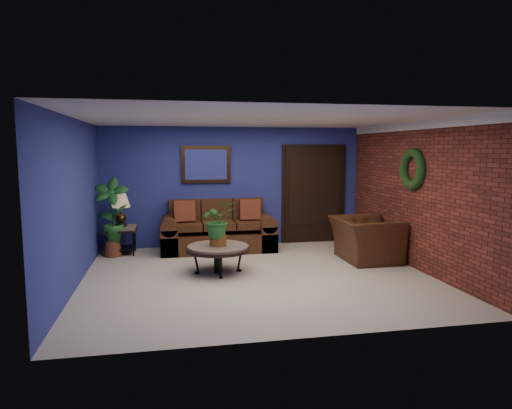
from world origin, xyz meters
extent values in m
plane|color=#C2B2A0|center=(0.00, 0.00, 0.00)|extent=(5.50, 5.50, 0.00)
cube|color=navy|center=(0.00, 2.50, 1.25)|extent=(5.50, 0.04, 2.50)
cube|color=navy|center=(-2.75, 0.00, 1.25)|extent=(0.04, 5.00, 2.50)
cube|color=maroon|center=(2.75, 0.00, 1.25)|extent=(0.04, 5.00, 2.50)
cube|color=white|center=(0.00, 0.00, 2.50)|extent=(5.50, 5.00, 0.02)
cube|color=white|center=(2.72, 0.00, 2.43)|extent=(0.03, 5.00, 0.14)
cube|color=#3C2811|center=(-0.60, 2.46, 1.72)|extent=(1.02, 0.06, 0.77)
cube|color=black|center=(1.75, 2.47, 1.05)|extent=(1.44, 0.06, 2.18)
torus|color=black|center=(2.69, 0.05, 1.70)|extent=(0.16, 0.72, 0.72)
cube|color=#492714|center=(-0.42, 2.00, 0.19)|extent=(2.27, 0.98, 0.37)
cube|color=#492714|center=(-0.42, 2.36, 0.53)|extent=(1.94, 0.27, 0.93)
cube|color=#492714|center=(-1.06, 1.94, 0.53)|extent=(0.63, 0.67, 0.14)
cube|color=#492714|center=(-0.42, 1.94, 0.53)|extent=(0.63, 0.67, 0.14)
cube|color=#492714|center=(0.23, 1.94, 0.53)|extent=(0.63, 0.67, 0.14)
cube|color=#492714|center=(-1.39, 2.00, 0.26)|extent=(0.33, 0.98, 0.52)
cube|color=#492714|center=(0.55, 2.00, 0.26)|extent=(0.33, 0.98, 0.52)
cube|color=maroon|center=(-1.08, 1.98, 0.82)|extent=(0.41, 0.12, 0.41)
cube|color=maroon|center=(0.24, 1.98, 0.82)|extent=(0.41, 0.12, 0.41)
cylinder|color=#59534E|center=(-0.60, 0.32, 0.43)|extent=(1.00, 1.00, 0.05)
cylinder|color=black|center=(-0.60, 0.32, 0.40)|extent=(1.06, 1.06, 0.05)
cylinder|color=black|center=(-0.60, 0.32, 0.20)|extent=(0.14, 0.14, 0.41)
cube|color=#59534E|center=(-2.30, 2.05, 0.52)|extent=(0.56, 0.56, 0.05)
cube|color=black|center=(-2.30, 2.05, 0.48)|extent=(0.60, 0.60, 0.04)
cube|color=black|center=(-2.30, 2.05, 0.12)|extent=(0.51, 0.51, 0.03)
cylinder|color=black|center=(-2.54, 1.81, 0.26)|extent=(0.03, 0.03, 0.52)
cylinder|color=black|center=(-2.06, 1.81, 0.26)|extent=(0.03, 0.03, 0.52)
cylinder|color=black|center=(-2.54, 2.29, 0.26)|extent=(0.03, 0.03, 0.52)
cylinder|color=black|center=(-2.06, 2.29, 0.26)|extent=(0.03, 0.03, 0.52)
cylinder|color=#3C2811|center=(-2.30, 2.05, 0.57)|extent=(0.22, 0.22, 0.05)
sphere|color=#3C2811|center=(-2.30, 2.05, 0.68)|extent=(0.20, 0.20, 0.20)
cylinder|color=#3C2811|center=(-2.30, 2.05, 0.84)|extent=(0.02, 0.02, 0.26)
cone|color=#A08560|center=(-2.30, 2.05, 1.03)|extent=(0.37, 0.37, 0.26)
cube|color=#533117|center=(0.28, 2.05, 0.43)|extent=(0.40, 0.40, 0.04)
torus|color=#533117|center=(0.28, 2.23, 0.74)|extent=(0.37, 0.04, 0.37)
cylinder|color=#533117|center=(0.11, 1.89, 0.21)|extent=(0.03, 0.03, 0.41)
cylinder|color=#533117|center=(0.44, 1.88, 0.21)|extent=(0.03, 0.03, 0.41)
cylinder|color=#533117|center=(0.11, 2.22, 0.21)|extent=(0.03, 0.03, 0.41)
cylinder|color=#533117|center=(0.45, 2.21, 0.21)|extent=(0.03, 0.03, 0.41)
imported|color=#492714|center=(2.15, 0.65, 0.39)|extent=(1.06, 1.21, 0.78)
cylinder|color=brown|center=(-0.60, 0.32, 0.55)|extent=(0.28, 0.28, 0.18)
imported|color=#195320|center=(-0.60, 0.32, 0.89)|extent=(0.65, 0.60, 0.60)
cylinder|color=brown|center=(2.35, 0.58, 0.10)|extent=(0.26, 0.26, 0.20)
imported|color=#195320|center=(2.35, 0.58, 0.44)|extent=(0.38, 0.34, 0.59)
cylinder|color=brown|center=(-2.45, 1.89, 0.15)|extent=(0.34, 0.34, 0.30)
imported|color=#195320|center=(-2.45, 1.89, 0.88)|extent=(0.74, 0.57, 1.26)
camera|label=1|loc=(-1.42, -7.03, 2.03)|focal=32.00mm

